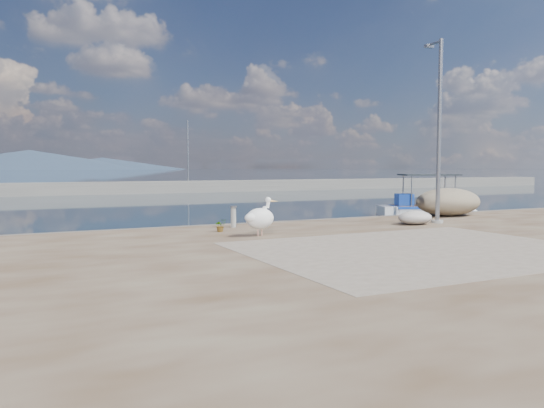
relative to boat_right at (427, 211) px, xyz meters
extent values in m
plane|color=#162635|center=(-12.02, -8.77, -0.21)|extent=(1400.00, 1400.00, 0.00)
cube|color=#4B3320|center=(-12.02, -14.77, 0.04)|extent=(44.00, 22.00, 0.50)
cube|color=gray|center=(-11.02, -11.77, 0.30)|extent=(9.00, 7.00, 0.01)
cube|color=gray|center=(-12.02, 31.23, 0.39)|extent=(120.00, 2.20, 1.20)
cylinder|color=gray|center=(-4.02, 31.23, 3.79)|extent=(0.16, 0.16, 7.00)
cone|color=#28384C|center=(-2.02, 641.23, 10.79)|extent=(280.00, 280.00, 22.00)
cone|color=#28384C|center=(77.98, 641.23, 6.79)|extent=(200.00, 200.00, 14.00)
cube|color=white|center=(0.05, -0.02, -0.14)|extent=(5.79, 3.70, 0.90)
cube|color=#1B46B2|center=(0.05, -0.02, 0.27)|extent=(4.37, 3.18, 0.13)
cube|color=#B2151C|center=(0.05, -0.02, -0.19)|extent=(4.37, 3.17, 0.11)
cube|color=#1B46B2|center=(-1.23, 0.48, 0.65)|extent=(1.11, 1.11, 0.67)
cube|color=#23292D|center=(0.05, -0.02, 2.03)|extent=(3.45, 2.70, 0.08)
cylinder|color=tan|center=(-13.72, -7.45, 0.45)|extent=(0.04, 0.04, 0.31)
cylinder|color=tan|center=(-13.57, -7.42, 0.45)|extent=(0.04, 0.04, 0.31)
ellipsoid|color=white|center=(-13.65, -7.44, 0.84)|extent=(1.03, 0.77, 0.66)
cylinder|color=white|center=(-13.37, -7.37, 1.17)|extent=(0.24, 0.17, 0.56)
sphere|color=white|center=(-13.33, -7.36, 1.41)|extent=(0.19, 0.19, 0.19)
cone|color=#E4A558|center=(-13.12, -7.31, 1.37)|extent=(0.46, 0.20, 0.14)
cylinder|color=gray|center=(-5.85, -6.93, 3.79)|extent=(0.16, 0.16, 7.00)
cylinder|color=gray|center=(-5.85, -6.93, 0.34)|extent=(0.44, 0.44, 0.10)
cube|color=gray|center=(-5.85, -6.28, 7.14)|extent=(0.35, 0.18, 0.12)
cylinder|color=gray|center=(-13.49, -4.84, 0.66)|extent=(0.19, 0.19, 0.74)
cylinder|color=gray|center=(-13.49, -4.84, 1.03)|extent=(0.25, 0.25, 0.06)
imported|color=#33722D|center=(-14.37, -5.87, 0.50)|extent=(0.40, 0.36, 0.42)
ellipsoid|color=beige|center=(-7.00, -6.98, 0.55)|extent=(1.38, 1.03, 0.52)
ellipsoid|color=tan|center=(-3.25, -4.84, 0.91)|extent=(3.14, 2.24, 1.23)
camera|label=1|loc=(-20.58, -22.40, 2.45)|focal=35.00mm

